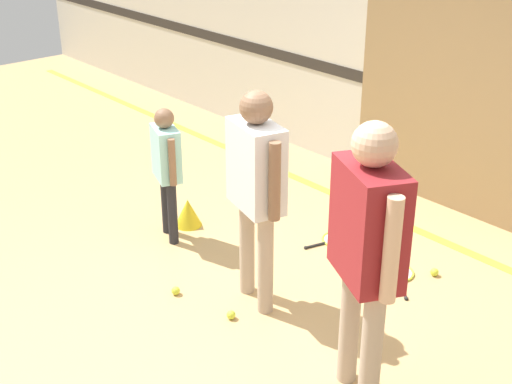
# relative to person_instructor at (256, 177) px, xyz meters

# --- Properties ---
(ground_plane) EXTENTS (16.00, 16.00, 0.00)m
(ground_plane) POSITION_rel_person_instructor_xyz_m (0.12, 0.00, -1.02)
(ground_plane) COLOR tan
(wall_back) EXTENTS (16.00, 0.07, 3.20)m
(wall_back) POSITION_rel_person_instructor_xyz_m (0.12, 2.52, 0.57)
(wall_back) COLOR beige
(wall_back) RESTS_ON ground_plane
(wall_panel) EXTENTS (2.02, 0.05, 2.21)m
(wall_panel) POSITION_rel_person_instructor_xyz_m (-0.12, 2.46, 0.08)
(wall_panel) COLOR #93754C
(wall_panel) RESTS_ON ground_plane
(floor_stripe) EXTENTS (14.40, 0.10, 0.01)m
(floor_stripe) POSITION_rel_person_instructor_xyz_m (0.12, 1.84, -1.02)
(floor_stripe) COLOR yellow
(floor_stripe) RESTS_ON ground_plane
(person_instructor) EXTENTS (0.61, 0.36, 1.65)m
(person_instructor) POSITION_rel_person_instructor_xyz_m (0.00, 0.00, 0.00)
(person_instructor) COLOR tan
(person_instructor) RESTS_ON ground_plane
(person_student_left) EXTENTS (0.43, 0.29, 1.20)m
(person_student_left) POSITION_rel_person_instructor_xyz_m (-1.25, 0.09, -0.28)
(person_student_left) COLOR #232328
(person_student_left) RESTS_ON ground_plane
(person_student_right) EXTENTS (0.63, 0.47, 1.81)m
(person_student_right) POSITION_rel_person_instructor_xyz_m (1.21, -0.23, 0.10)
(person_student_right) COLOR tan
(person_student_right) RESTS_ON ground_plane
(racket_spare_on_floor) EXTENTS (0.54, 0.47, 0.03)m
(racket_spare_on_floor) POSITION_rel_person_instructor_xyz_m (0.47, 1.09, -1.01)
(racket_spare_on_floor) COLOR #C6D838
(racket_spare_on_floor) RESTS_ON ground_plane
(racket_second_spare) EXTENTS (0.38, 0.53, 0.03)m
(racket_second_spare) POSITION_rel_person_instructor_xyz_m (-0.22, 1.15, -1.01)
(racket_second_spare) COLOR #C6D838
(racket_second_spare) RESTS_ON ground_plane
(tennis_ball_near_instructor) EXTENTS (0.07, 0.07, 0.07)m
(tennis_ball_near_instructor) POSITION_rel_person_instructor_xyz_m (0.06, -0.30, -0.99)
(tennis_ball_near_instructor) COLOR #CCE038
(tennis_ball_near_instructor) RESTS_ON ground_plane
(tennis_ball_by_spare_racket) EXTENTS (0.07, 0.07, 0.07)m
(tennis_ball_by_spare_racket) POSITION_rel_person_instructor_xyz_m (0.69, 1.31, -0.99)
(tennis_ball_by_spare_racket) COLOR #CCE038
(tennis_ball_by_spare_racket) RESTS_ON ground_plane
(tennis_ball_stray_left) EXTENTS (0.07, 0.07, 0.07)m
(tennis_ball_stray_left) POSITION_rel_person_instructor_xyz_m (-0.47, -0.41, -0.99)
(tennis_ball_stray_left) COLOR #CCE038
(tennis_ball_stray_left) RESTS_ON ground_plane
(training_cone) EXTENTS (0.25, 0.25, 0.26)m
(training_cone) POSITION_rel_person_instructor_xyz_m (-1.33, 0.35, -0.89)
(training_cone) COLOR yellow
(training_cone) RESTS_ON ground_plane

